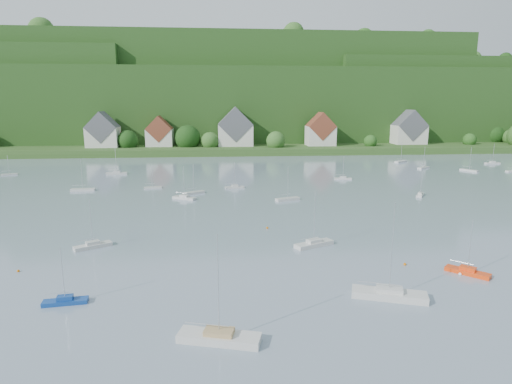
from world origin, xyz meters
TOP-DOWN VIEW (x-y plane):
  - far_shore_strip at (0.00, 200.00)m, footprint 600.00×60.00m
  - forested_ridge at (0.39, 268.57)m, footprint 620.00×181.22m
  - village_building_0 at (-55.00, 187.00)m, footprint 14.00×10.40m
  - village_building_1 at (-30.00, 189.00)m, footprint 12.00×9.36m
  - village_building_2 at (5.00, 188.00)m, footprint 16.00×11.44m
  - village_building_3 at (45.00, 186.00)m, footprint 13.00×10.40m
  - village_building_4 at (90.00, 190.00)m, footprint 15.00×10.40m
  - near_sailboat_1 at (-21.07, 33.03)m, footprint 5.06×1.96m
  - near_sailboat_2 at (-3.51, 23.42)m, footprint 8.34×4.29m
  - near_sailboat_3 at (11.83, 50.49)m, footprint 6.85×4.57m
  - near_sailboat_4 at (16.51, 31.14)m, footprint 8.91×5.07m
  - near_sailboat_5 at (29.89, 37.27)m, footprint 5.03×5.12m
  - near_sailboat_6 at (-23.40, 52.87)m, footprint 5.80×4.39m
  - mooring_buoy_1 at (28.75, 37.09)m, footprint 0.41×0.41m
  - mooring_buoy_2 at (22.91, 41.23)m, footprint 0.40×0.40m
  - mooring_buoy_3 at (5.47, 61.04)m, footprint 0.42×0.42m
  - mooring_buoy_5 at (-30.77, 43.50)m, footprint 0.38×0.38m
  - far_sailboat_cluster at (10.17, 115.80)m, footprint 192.11×66.42m

SIDE VIEW (x-z plane):
  - mooring_buoy_1 at x=28.75m, z-range -0.20..0.20m
  - mooring_buoy_2 at x=22.91m, z-range -0.20..0.20m
  - mooring_buoy_3 at x=5.47m, z-range -0.21..0.21m
  - mooring_buoy_5 at x=-30.77m, z-range -0.19..0.19m
  - far_sailboat_cluster at x=10.17m, z-range -3.98..4.73m
  - near_sailboat_1 at x=-21.07m, z-range -2.93..3.72m
  - near_sailboat_5 at x=29.89m, z-range -3.36..4.21m
  - near_sailboat_6 at x=-23.40m, z-range -3.49..4.34m
  - near_sailboat_3 at x=11.83m, z-range -4.05..4.98m
  - near_sailboat_2 at x=-3.51m, z-range -4.90..5.94m
  - near_sailboat_4 at x=16.51m, z-range -5.25..6.34m
  - far_shore_strip at x=0.00m, z-range 0.00..3.00m
  - village_building_1 at x=-30.00m, z-range 1.75..15.75m
  - village_building_3 at x=45.00m, z-range 1.68..17.18m
  - village_building_0 at x=-55.00m, z-range 1.51..17.51m
  - village_building_4 at x=90.00m, z-range 1.34..17.84m
  - village_building_2 at x=5.00m, z-range 1.27..19.27m
  - forested_ridge at x=0.39m, z-range -12.06..57.83m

